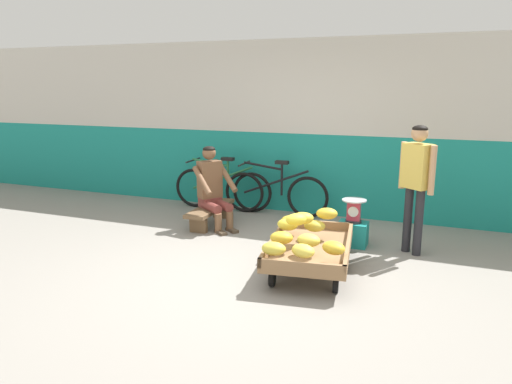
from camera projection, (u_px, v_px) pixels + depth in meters
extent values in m
plane|color=gray|center=(243.00, 277.00, 4.98)|extent=(80.00, 80.00, 0.00)
cube|color=#19847A|center=(313.00, 173.00, 7.44)|extent=(16.00, 0.30, 1.25)
cube|color=beige|center=(315.00, 87.00, 7.15)|extent=(16.00, 0.30, 1.40)
cube|color=#8E6B47|center=(310.00, 250.00, 5.11)|extent=(1.02, 1.54, 0.05)
cube|color=#8E6B47|center=(274.00, 240.00, 5.19)|extent=(0.23, 1.43, 0.10)
cube|color=#8E6B47|center=(348.00, 246.00, 5.01)|extent=(0.23, 1.43, 0.10)
cube|color=#8E6B47|center=(318.00, 225.00, 5.76)|extent=(0.84, 0.15, 0.10)
cube|color=#8E6B47|center=(301.00, 267.00, 4.43)|extent=(0.84, 0.15, 0.10)
cylinder|color=black|center=(289.00, 245.00, 5.70)|extent=(0.07, 0.19, 0.18)
cylinder|color=black|center=(342.00, 249.00, 5.55)|extent=(0.07, 0.19, 0.18)
cylinder|color=black|center=(272.00, 277.00, 4.74)|extent=(0.07, 0.19, 0.18)
cylinder|color=black|center=(336.00, 283.00, 4.60)|extent=(0.07, 0.19, 0.18)
ellipsoid|color=yellow|center=(287.00, 225.00, 5.37)|extent=(0.26, 0.21, 0.13)
ellipsoid|color=yellow|center=(303.00, 251.00, 4.52)|extent=(0.29, 0.26, 0.13)
ellipsoid|color=yellow|center=(309.00, 240.00, 4.83)|extent=(0.24, 0.18, 0.13)
ellipsoid|color=gold|center=(281.00, 238.00, 4.91)|extent=(0.27, 0.22, 0.13)
ellipsoid|color=gold|center=(274.00, 249.00, 4.58)|extent=(0.25, 0.20, 0.13)
ellipsoid|color=gold|center=(334.00, 248.00, 4.60)|extent=(0.29, 0.26, 0.13)
ellipsoid|color=gold|center=(315.00, 226.00, 5.32)|extent=(0.26, 0.21, 0.13)
ellipsoid|color=gold|center=(291.00, 221.00, 5.51)|extent=(0.25, 0.19, 0.13)
ellipsoid|color=gold|center=(327.00, 214.00, 5.35)|extent=(0.27, 0.23, 0.13)
ellipsoid|color=gold|center=(303.00, 218.00, 5.17)|extent=(0.29, 0.25, 0.13)
ellipsoid|color=yellow|center=(296.00, 219.00, 5.11)|extent=(0.30, 0.29, 0.13)
cube|color=brown|center=(210.00, 208.00, 6.79)|extent=(0.33, 1.11, 0.05)
cube|color=brown|center=(221.00, 211.00, 7.17)|extent=(0.24, 0.09, 0.22)
cube|color=brown|center=(199.00, 224.00, 6.47)|extent=(0.24, 0.09, 0.22)
cylinder|color=brown|center=(230.00, 221.00, 6.54)|extent=(0.10, 0.10, 0.27)
cube|color=#4C3D2D|center=(232.00, 230.00, 6.51)|extent=(0.23, 0.20, 0.04)
cylinder|color=brown|center=(222.00, 205.00, 6.66)|extent=(0.40, 0.34, 0.13)
cylinder|color=brown|center=(218.00, 223.00, 6.44)|extent=(0.10, 0.10, 0.27)
cube|color=#4C3D2D|center=(221.00, 232.00, 6.42)|extent=(0.23, 0.20, 0.04)
cylinder|color=brown|center=(211.00, 207.00, 6.56)|extent=(0.40, 0.34, 0.13)
cube|color=brown|center=(210.00, 202.00, 6.77)|extent=(0.34, 0.36, 0.14)
cube|color=brown|center=(210.00, 179.00, 6.70)|extent=(0.33, 0.36, 0.52)
cylinder|color=brown|center=(228.00, 178.00, 6.67)|extent=(0.43, 0.34, 0.36)
cylinder|color=brown|center=(202.00, 181.00, 6.45)|extent=(0.43, 0.34, 0.36)
sphere|color=brown|center=(209.00, 153.00, 6.61)|extent=(0.19, 0.19, 0.19)
ellipsoid|color=black|center=(209.00, 149.00, 6.60)|extent=(0.17, 0.17, 0.09)
cube|color=#19847F|center=(353.00, 234.00, 5.93)|extent=(0.36, 0.28, 0.30)
cylinder|color=#28282D|center=(353.00, 221.00, 5.90)|extent=(0.20, 0.20, 0.03)
cube|color=#C6384C|center=(354.00, 211.00, 5.87)|extent=(0.16, 0.10, 0.24)
cylinder|color=white|center=(353.00, 212.00, 5.82)|extent=(0.13, 0.01, 0.13)
cylinder|color=#B2B5BA|center=(354.00, 200.00, 5.84)|extent=(0.30, 0.30, 0.01)
torus|color=black|center=(194.00, 188.00, 7.77)|extent=(0.64, 0.08, 0.64)
torus|color=black|center=(252.00, 192.00, 7.46)|extent=(0.64, 0.08, 0.64)
cylinder|color=#236B3D|center=(222.00, 178.00, 7.57)|extent=(1.03, 0.08, 0.43)
cylinder|color=#236B3D|center=(228.00, 176.00, 7.53)|extent=(0.04, 0.04, 0.48)
cylinder|color=#236B3D|center=(210.00, 162.00, 7.58)|extent=(0.62, 0.06, 0.12)
cube|color=black|center=(228.00, 159.00, 7.47)|extent=(0.20, 0.11, 0.05)
cylinder|color=black|center=(193.00, 160.00, 7.67)|extent=(0.05, 0.48, 0.03)
torus|color=black|center=(244.00, 192.00, 7.45)|extent=(0.64, 0.07, 0.64)
torus|color=black|center=(308.00, 197.00, 7.13)|extent=(0.64, 0.07, 0.64)
cylinder|color=black|center=(275.00, 182.00, 7.25)|extent=(1.03, 0.07, 0.43)
cylinder|color=black|center=(282.00, 180.00, 7.21)|extent=(0.04, 0.04, 0.48)
cylinder|color=black|center=(263.00, 166.00, 7.26)|extent=(0.62, 0.06, 0.12)
cube|color=black|center=(282.00, 162.00, 7.15)|extent=(0.20, 0.11, 0.05)
cylinder|color=black|center=(244.00, 164.00, 7.35)|extent=(0.05, 0.48, 0.03)
cylinder|color=#232328|center=(419.00, 223.00, 5.54)|extent=(0.10, 0.10, 0.80)
cylinder|color=#232328|center=(408.00, 219.00, 5.67)|extent=(0.10, 0.10, 0.80)
cube|color=gold|center=(417.00, 166.00, 5.46)|extent=(0.38, 0.35, 0.52)
cylinder|color=tan|center=(432.00, 170.00, 5.29)|extent=(0.07, 0.07, 0.56)
cylinder|color=tan|center=(403.00, 165.00, 5.64)|extent=(0.07, 0.07, 0.56)
sphere|color=tan|center=(420.00, 133.00, 5.38)|extent=(0.19, 0.19, 0.19)
ellipsoid|color=black|center=(420.00, 129.00, 5.37)|extent=(0.17, 0.17, 0.09)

